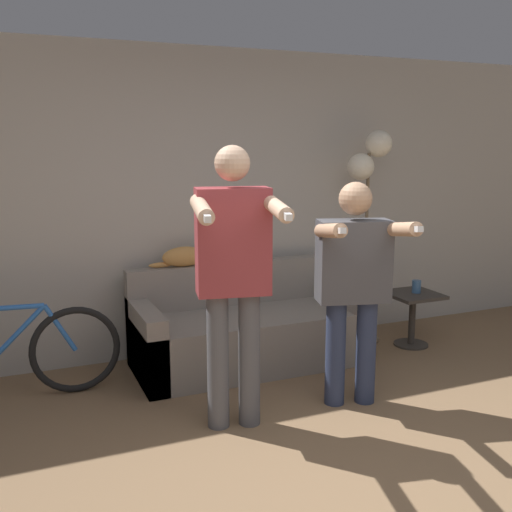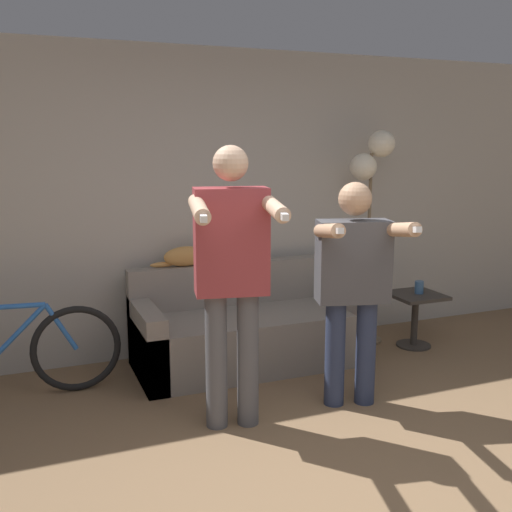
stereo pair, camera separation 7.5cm
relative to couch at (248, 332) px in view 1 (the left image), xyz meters
name	(u,v)px [view 1 (the left image)]	position (x,y,z in m)	size (l,w,h in m)	color
ground_plane	(387,511)	(-0.12, -2.17, -0.28)	(16.00, 16.00, 0.00)	#846647
wall_back	(212,203)	(-0.12, 0.50, 1.02)	(10.00, 0.05, 2.60)	#B7B2A8
couch	(248,332)	(0.00, 0.00, 0.00)	(1.87, 0.81, 0.81)	gray
person_left	(234,268)	(-0.50, -1.01, 0.78)	(0.61, 0.75, 1.81)	#56565B
person_right	(354,277)	(0.37, -1.01, 0.64)	(0.67, 0.78, 1.56)	#2D3856
cat	(186,256)	(-0.43, 0.30, 0.62)	(0.51, 0.13, 0.20)	tan
floor_lamp	(369,172)	(1.23, 0.14, 1.28)	(0.42, 0.30, 1.92)	#756047
side_table	(413,308)	(1.54, -0.16, 0.08)	(0.44, 0.44, 0.49)	#38332D
cup	(416,287)	(1.57, -0.16, 0.27)	(0.08, 0.08, 0.11)	#3D6693
bicycle	(6,357)	(-1.85, -0.05, 0.07)	(1.59, 0.07, 0.74)	black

